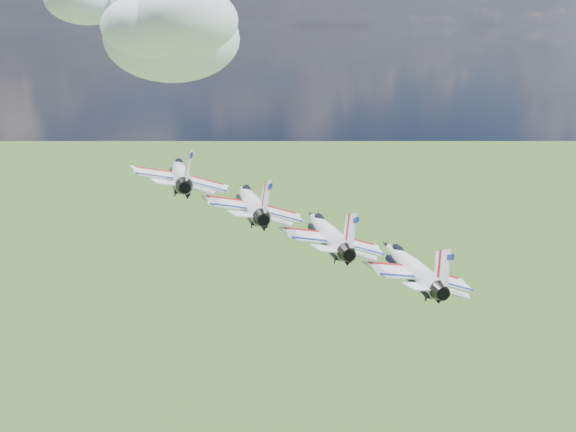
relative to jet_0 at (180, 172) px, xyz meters
name	(u,v)px	position (x,y,z in m)	size (l,w,h in m)	color
cloud_far	(162,20)	(30.68, 141.05, 20.18)	(70.41, 55.32, 27.66)	white
jet_0	(180,172)	(0.00, 0.00, 0.00)	(11.87, 17.57, 5.25)	white
jet_1	(251,201)	(6.98, -7.49, -2.73)	(11.87, 17.57, 5.25)	white
jet_2	(327,232)	(13.97, -14.98, -5.46)	(11.87, 17.57, 5.25)	white
jet_3	(410,265)	(20.95, -22.47, -8.19)	(11.87, 17.57, 5.25)	white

